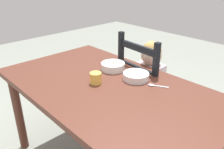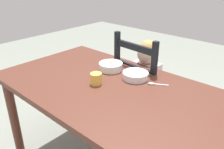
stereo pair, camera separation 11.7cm
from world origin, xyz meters
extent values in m
cube|color=brown|center=(0.00, 0.00, 0.74)|extent=(1.57, 0.91, 0.04)
cylinder|color=brown|center=(-0.71, -0.38, 0.36)|extent=(0.07, 0.07, 0.72)
cylinder|color=brown|center=(-0.71, 0.38, 0.36)|extent=(0.07, 0.07, 0.72)
cube|color=black|center=(-0.05, 0.55, 0.42)|extent=(0.45, 0.45, 0.02)
cube|color=black|center=(0.16, 0.73, 0.21)|extent=(0.04, 0.04, 0.41)
cube|color=black|center=(-0.22, 0.76, 0.21)|extent=(0.04, 0.04, 0.41)
cube|color=black|center=(0.13, 0.35, 0.21)|extent=(0.04, 0.04, 0.41)
cube|color=black|center=(-0.25, 0.38, 0.21)|extent=(0.04, 0.04, 0.41)
cube|color=black|center=(0.13, 0.35, 0.72)|extent=(0.04, 0.04, 0.58)
cube|color=black|center=(-0.25, 0.38, 0.72)|extent=(0.04, 0.04, 0.58)
cube|color=black|center=(-0.06, 0.36, 0.92)|extent=(0.36, 0.05, 0.05)
cube|color=black|center=(-0.06, 0.36, 0.75)|extent=(0.36, 0.05, 0.05)
cube|color=silver|center=(-0.05, 0.52, 0.59)|extent=(0.22, 0.14, 0.32)
sphere|color=beige|center=(-0.05, 0.52, 0.83)|extent=(0.17, 0.17, 0.17)
sphere|color=tan|center=(-0.05, 0.52, 0.87)|extent=(0.16, 0.16, 0.16)
cylinder|color=#3F4C72|center=(-0.10, 0.40, 0.22)|extent=(0.07, 0.07, 0.43)
cylinder|color=#3F4C72|center=(0.01, 0.40, 0.22)|extent=(0.07, 0.07, 0.43)
cylinder|color=silver|center=(-0.18, 0.42, 0.67)|extent=(0.06, 0.24, 0.13)
cylinder|color=silver|center=(0.08, 0.42, 0.67)|extent=(0.06, 0.24, 0.13)
cylinder|color=white|center=(0.07, 0.20, 0.78)|extent=(0.18, 0.18, 0.05)
cylinder|color=white|center=(0.07, 0.20, 0.76)|extent=(0.08, 0.08, 0.01)
cylinder|color=#4B9B2F|center=(0.07, 0.20, 0.79)|extent=(0.15, 0.15, 0.03)
sphere|color=green|center=(0.03, 0.24, 0.80)|extent=(0.01, 0.01, 0.01)
sphere|color=#4FA125|center=(0.08, 0.21, 0.80)|extent=(0.01, 0.01, 0.01)
sphere|color=green|center=(0.06, 0.23, 0.80)|extent=(0.01, 0.01, 0.01)
cylinder|color=white|center=(-0.16, 0.20, 0.79)|extent=(0.18, 0.18, 0.05)
cylinder|color=white|center=(-0.16, 0.20, 0.76)|extent=(0.08, 0.08, 0.01)
cylinder|color=orange|center=(-0.16, 0.20, 0.79)|extent=(0.15, 0.15, 0.03)
cube|color=orange|center=(-0.16, 0.20, 0.81)|extent=(0.02, 0.02, 0.01)
cube|color=orange|center=(-0.16, 0.21, 0.81)|extent=(0.02, 0.02, 0.01)
cube|color=orange|center=(-0.20, 0.19, 0.81)|extent=(0.02, 0.02, 0.01)
cube|color=silver|center=(0.26, 0.24, 0.76)|extent=(0.09, 0.06, 0.00)
ellipsoid|color=silver|center=(0.21, 0.20, 0.76)|extent=(0.05, 0.05, 0.01)
cylinder|color=#F2C04D|center=(-0.08, -0.04, 0.80)|extent=(0.08, 0.08, 0.08)
camera|label=1|loc=(1.02, -0.92, 1.47)|focal=37.15mm
camera|label=2|loc=(0.94, -1.01, 1.47)|focal=37.15mm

